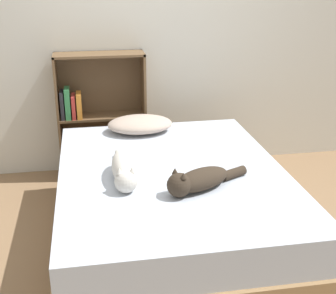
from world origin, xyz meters
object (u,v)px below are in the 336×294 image
(cat_light, at_px, (124,170))
(bed, at_px, (172,208))
(pillow, at_px, (140,124))
(cat_dark, at_px, (198,180))
(bookshelf, at_px, (98,113))

(cat_light, bearing_deg, bed, 109.28)
(bed, bearing_deg, cat_light, -160.36)
(pillow, distance_m, cat_light, 0.90)
(cat_light, distance_m, cat_dark, 0.46)
(bed, distance_m, bookshelf, 1.38)
(bed, xyz_separation_m, bookshelf, (-0.42, 1.28, 0.29))
(pillow, distance_m, cat_dark, 1.09)
(bookshelf, bearing_deg, cat_dark, -72.05)
(cat_dark, xyz_separation_m, bookshelf, (-0.51, 1.59, -0.05))
(bookshelf, bearing_deg, pillow, -59.05)
(cat_light, bearing_deg, bookshelf, -176.12)
(bed, bearing_deg, cat_dark, -73.27)
(cat_dark, bearing_deg, bookshelf, -98.16)
(pillow, relative_size, cat_dark, 0.94)
(cat_dark, relative_size, bookshelf, 0.50)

